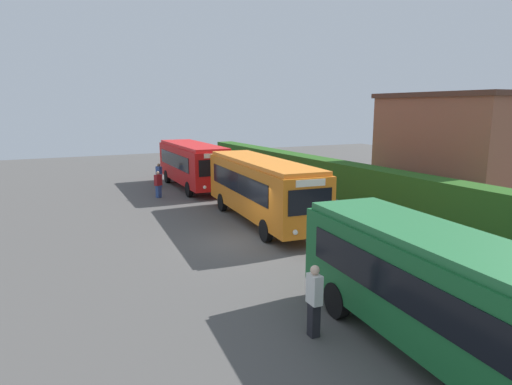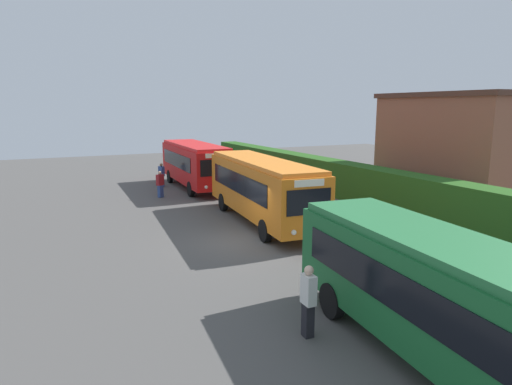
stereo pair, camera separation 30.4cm
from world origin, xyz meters
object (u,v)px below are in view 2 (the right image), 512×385
object	(u,v)px
bus_green	(440,292)
person_left	(162,175)
bus_red	(195,163)
person_center	(160,184)
person_right	(308,299)
bus_orange	(262,187)
traffic_cone	(501,261)

from	to	relation	value
bus_green	person_left	bearing A→B (deg)	-174.42
bus_red	person_center	size ratio (longest dim) A/B	5.67
bus_green	person_right	bearing A→B (deg)	-133.32
bus_red	person_center	bearing A→B (deg)	-52.04
person_right	person_left	bearing A→B (deg)	-93.45
bus_red	bus_green	size ratio (longest dim) A/B	1.05
bus_orange	traffic_cone	world-z (taller)	bus_orange
traffic_cone	person_left	bearing A→B (deg)	-162.93
bus_orange	person_left	bearing A→B (deg)	-165.71
bus_orange	bus_green	distance (m)	13.28
bus_green	traffic_cone	distance (m)	7.84
traffic_cone	bus_red	bearing A→B (deg)	-167.17
bus_orange	person_left	world-z (taller)	bus_orange
bus_red	bus_orange	world-z (taller)	bus_orange
traffic_cone	person_right	bearing A→B (deg)	-83.35
bus_orange	bus_green	xyz separation A→B (m)	(13.11, -2.14, -0.13)
person_left	person_right	size ratio (longest dim) A/B	0.92
bus_orange	person_right	xyz separation A→B (m)	(10.80, -4.13, -0.84)
bus_orange	person_left	distance (m)	12.57
person_left	bus_orange	bearing A→B (deg)	80.08
bus_red	bus_green	world-z (taller)	bus_red
bus_green	person_right	xyz separation A→B (m)	(-2.31, -1.99, -0.70)
person_center	traffic_cone	distance (m)	20.01
person_left	traffic_cone	size ratio (longest dim) A/B	2.92
bus_red	traffic_cone	world-z (taller)	bus_red
traffic_cone	person_center	bearing A→B (deg)	-156.93
bus_green	person_right	world-z (taller)	bus_green
bus_red	bus_orange	distance (m)	10.90
bus_red	traffic_cone	bearing A→B (deg)	14.96
bus_orange	person_center	size ratio (longest dim) A/B	6.05
bus_green	person_center	world-z (taller)	bus_green
person_left	traffic_cone	xyz separation A→B (m)	(22.14, 6.80, -0.62)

